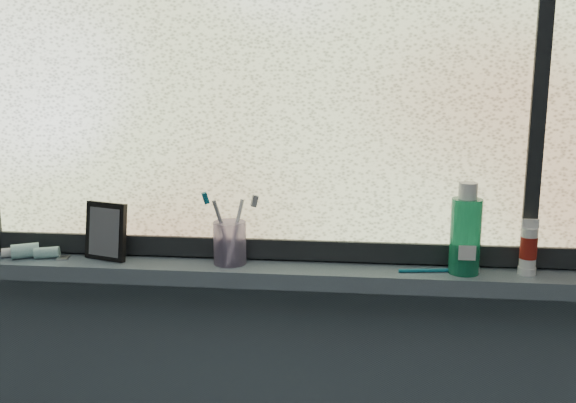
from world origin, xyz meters
The scene contains 11 objects.
wall_back centered at (0.00, 1.30, 1.25)m, with size 3.00×0.01×2.50m, color #9EA3A8.
windowsill centered at (0.00, 1.23, 1.00)m, with size 1.62×0.14×0.04m, color slate.
window_pane centered at (0.00, 1.28, 1.53)m, with size 1.50×0.01×1.00m, color silver.
frame_bottom centered at (0.00, 1.28, 1.05)m, with size 1.60×0.03×0.05m, color black.
frame_mullion centered at (0.60, 1.28, 1.53)m, with size 0.04×0.03×1.00m, color black.
vanity_mirror centered at (-0.45, 1.24, 1.09)m, with size 0.12×0.06×0.15m, color black.
toothpaste_tube centered at (-0.64, 1.22, 1.04)m, with size 0.21×0.04×0.04m, color white, non-canonical shape.
toothbrush_cup centered at (-0.13, 1.23, 1.07)m, with size 0.08×0.08×0.11m, color #B39DD0.
toothbrush_lying centered at (0.37, 1.22, 1.03)m, with size 0.21×0.02×0.01m, color #0D6279, non-canonical shape.
mouthwash_bottle centered at (0.44, 1.22, 1.13)m, with size 0.07×0.07×0.18m, color #1C9362.
cream_tube centered at (0.59, 1.23, 1.09)m, with size 0.04×0.04×0.10m, color silver.
Camera 1 is at (0.19, -0.28, 1.50)m, focal length 40.00 mm.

